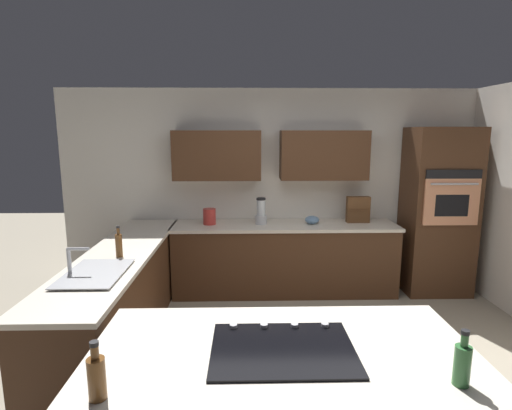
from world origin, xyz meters
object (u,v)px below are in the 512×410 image
wall_oven (438,211)px  spice_rack (358,210)px  kettle (209,216)px  oil_bottle (97,376)px  blender (261,213)px  dish_soap_bottle (119,244)px  mixing_bowl (312,220)px  sink_unit (94,273)px  second_bottle (462,363)px  cooktop (283,348)px

wall_oven → spice_rack: wall_oven is taller
kettle → oil_bottle: (0.18, 3.36, 0.01)m
blender → dish_soap_bottle: bearing=44.1°
kettle → oil_bottle: size_ratio=0.74×
kettle → dish_soap_bottle: (0.72, 1.33, 0.02)m
mixing_bowl → spice_rack: (-0.60, -0.06, 0.12)m
sink_unit → second_bottle: second_bottle is taller
wall_oven → second_bottle: 3.59m
blender → oil_bottle: (0.83, 3.36, -0.04)m
sink_unit → mixing_bowl: 2.75m
second_bottle → blender: bearing=-76.4°
kettle → sink_unit: bearing=66.7°
kettle → oil_bottle: oil_bottle is taller
blender → kettle: blender is taller
mixing_bowl → spice_rack: size_ratio=0.54×
spice_rack → second_bottle: 3.39m
sink_unit → second_bottle: size_ratio=2.60×
cooktop → second_bottle: size_ratio=2.83×
wall_oven → cooktop: bearing=52.8°
cooktop → mixing_bowl: mixing_bowl is taller
mixing_bowl → cooktop: bearing=77.8°
blender → second_bottle: 3.40m
dish_soap_bottle → mixing_bowl: bearing=-146.7°
cooktop → dish_soap_bottle: (1.38, -1.66, 0.11)m
mixing_bowl → oil_bottle: oil_bottle is taller
mixing_bowl → spice_rack: spice_rack is taller
mixing_bowl → second_bottle: bearing=92.6°
wall_oven → dish_soap_bottle: size_ratio=7.14×
dish_soap_bottle → second_bottle: bearing=137.7°
cooktop → dish_soap_bottle: size_ratio=2.58×
cooktop → kettle: 3.05m
spice_rack → mixing_bowl: bearing=5.9°
oil_bottle → kettle: bearing=-93.1°
sink_unit → dish_soap_bottle: size_ratio=2.37×
sink_unit → second_bottle: bearing=146.1°
spice_rack → kettle: (1.90, 0.06, -0.07)m
wall_oven → sink_unit: size_ratio=3.01×
blender → dish_soap_bottle: size_ratio=1.14×
kettle → dish_soap_bottle: 1.51m
wall_oven → spice_rack: 1.00m
sink_unit → second_bottle: (-2.23, 1.49, 0.09)m
second_bottle → spice_rack: bearing=-97.7°
sink_unit → kettle: 1.97m
wall_oven → mixing_bowl: bearing=-0.8°
second_bottle → kettle: bearing=-66.3°
wall_oven → dish_soap_bottle: bearing=19.8°
sink_unit → oil_bottle: bearing=111.0°
sink_unit → dish_soap_bottle: (-0.06, -0.48, 0.10)m
sink_unit → blender: blender is taller
cooktop → mixing_bowl: 3.05m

